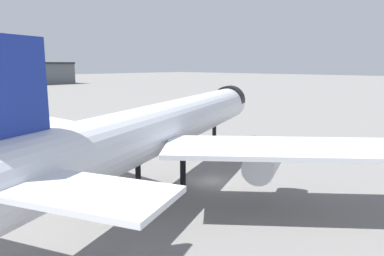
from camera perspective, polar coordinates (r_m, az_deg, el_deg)
ground at (r=42.80m, az=3.17°, el=-8.51°), size 900.00×900.00×0.00m
airliner_near_gate at (r=40.60m, az=-3.90°, el=0.32°), size 56.27×50.36×15.37m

